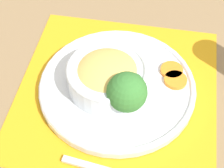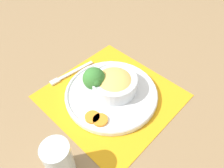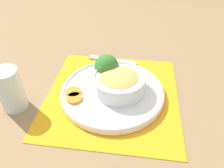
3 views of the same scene
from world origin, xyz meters
The scene contains 9 objects.
ground_plane centered at (0.00, 0.00, 0.00)m, with size 4.00×4.00×0.00m, color #8C704C.
placemat centered at (0.00, 0.00, 0.00)m, with size 0.41×0.40×0.00m.
plate centered at (0.00, 0.00, 0.02)m, with size 0.31×0.31×0.02m.
bowl centered at (0.01, -0.02, 0.05)m, with size 0.16×0.16×0.06m.
broccoli_floret centered at (0.05, 0.03, 0.07)m, with size 0.08×0.08×0.09m.
carrot_slice_near centered at (-0.03, 0.11, 0.02)m, with size 0.05×0.05×0.01m.
carrot_slice_middle centered at (-0.05, 0.10, 0.02)m, with size 0.05×0.05×0.01m.
water_glass centered at (-0.08, 0.27, 0.06)m, with size 0.07×0.07×0.13m.
fork centered at (0.19, 0.04, 0.01)m, with size 0.04×0.18×0.01m.
Camera 2 is at (-0.33, 0.34, 0.58)m, focal length 35.00 mm.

